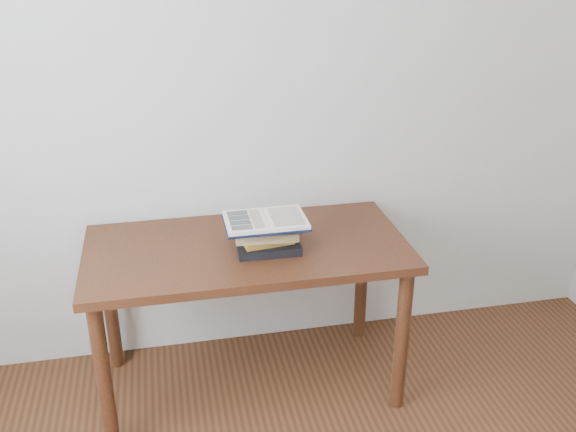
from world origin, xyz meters
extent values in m
cube|color=silver|center=(0.00, 1.75, 1.30)|extent=(3.50, 0.04, 2.60)
cube|color=#4C2413|center=(-0.11, 1.38, 0.69)|extent=(1.32, 0.66, 0.04)
cylinder|color=#4C2413|center=(-0.71, 1.11, 0.33)|extent=(0.06, 0.06, 0.67)
cylinder|color=#4C2413|center=(0.49, 1.11, 0.33)|extent=(0.06, 0.06, 0.67)
cylinder|color=#4C2413|center=(-0.71, 1.65, 0.33)|extent=(0.06, 0.06, 0.67)
cylinder|color=#4C2413|center=(0.49, 1.65, 0.33)|extent=(0.06, 0.06, 0.67)
cube|color=black|center=(-0.03, 1.32, 0.72)|extent=(0.26, 0.17, 0.04)
cube|color=olive|center=(-0.04, 1.33, 0.76)|extent=(0.21, 0.16, 0.03)
cube|color=tan|center=(-0.04, 1.32, 0.79)|extent=(0.26, 0.18, 0.03)
cube|color=tan|center=(-0.04, 1.33, 0.82)|extent=(0.19, 0.15, 0.03)
cube|color=black|center=(-0.04, 1.30, 0.84)|extent=(0.32, 0.22, 0.01)
cube|color=beige|center=(-0.12, 1.30, 0.85)|extent=(0.15, 0.21, 0.01)
cube|color=beige|center=(0.04, 1.30, 0.85)|extent=(0.15, 0.21, 0.01)
cylinder|color=beige|center=(-0.04, 1.30, 0.85)|extent=(0.01, 0.21, 0.01)
cube|color=black|center=(-0.15, 1.37, 0.86)|extent=(0.08, 0.04, 0.00)
cube|color=black|center=(-0.15, 1.32, 0.86)|extent=(0.08, 0.04, 0.00)
cube|color=black|center=(-0.15, 1.27, 0.86)|extent=(0.08, 0.04, 0.00)
cube|color=black|center=(-0.15, 1.23, 0.86)|extent=(0.08, 0.04, 0.00)
cube|color=#BBB2A2|center=(-0.08, 1.30, 0.86)|extent=(0.04, 0.17, 0.00)
cube|color=#BBB2A2|center=(0.04, 1.30, 0.86)|extent=(0.12, 0.18, 0.00)
camera|label=1|loc=(-0.43, -0.96, 1.90)|focal=40.00mm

